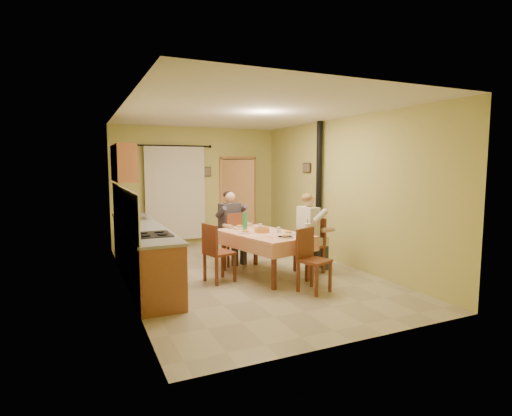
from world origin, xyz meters
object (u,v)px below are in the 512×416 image
man_right (310,224)px  man_far (231,219)px  dining_table (264,254)px  stove_flue (318,208)px  chair_far (231,249)px  chair_near (313,273)px  chair_left (219,264)px  chair_right (310,256)px

man_right → man_far: bearing=37.1°
dining_table → stove_flue: size_ratio=0.66×
man_far → chair_far: bearing=-90.0°
chair_far → dining_table: bearing=-91.2°
chair_near → chair_far: bearing=-96.5°
dining_table → chair_left: bearing=166.8°
chair_right → man_far: bearing=37.5°
chair_near → stove_flue: bearing=-145.6°
dining_table → chair_far: chair_far is taller
chair_right → chair_near: bearing=145.2°
chair_left → stove_flue: 2.73m
chair_left → dining_table: bearing=75.5°
chair_left → man_right: man_right is taller
chair_near → chair_left: 1.57m
chair_far → man_right: man_right is taller
chair_far → chair_left: 1.18m
chair_left → man_right: (1.66, -0.12, 0.59)m
chair_far → man_right: bearing=-60.4°
chair_left → stove_flue: stove_flue is taller
chair_near → stove_flue: 2.47m
chair_near → chair_left: bearing=-64.4°
chair_near → stove_flue: size_ratio=0.34×
stove_flue → chair_near: bearing=-124.7°
chair_far → chair_right: bearing=-60.0°
man_far → stove_flue: (1.88, -0.17, 0.15)m
chair_near → chair_right: chair_right is taller
chair_far → man_far: man_far is taller
dining_table → chair_near: (0.32, -1.09, -0.09)m
chair_right → chair_left: bearing=80.2°
chair_far → chair_right: 1.56m
chair_far → chair_near: (0.53, -2.09, -0.00)m
chair_near → chair_left: chair_left is taller
chair_left → man_far: man_far is taller
man_right → dining_table: bearing=75.6°
chair_far → chair_left: chair_far is taller
chair_near → man_right: (0.52, 0.96, 0.59)m
chair_right → chair_far: bearing=37.8°
man_far → man_right: (1.06, -1.15, 0.00)m
man_far → chair_near: bearing=-89.2°
chair_far → man_far: bearing=90.0°
chair_right → chair_left: (-1.67, 0.12, -0.00)m
stove_flue → chair_far: bearing=175.3°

